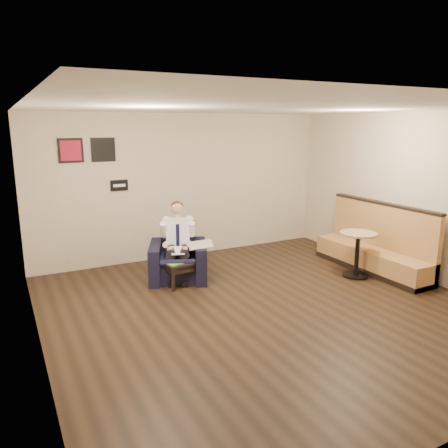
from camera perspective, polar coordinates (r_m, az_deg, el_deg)
name	(u,v)px	position (r m, az deg, el deg)	size (l,w,h in m)	color
ground	(267,308)	(6.44, 5.63, -10.83)	(6.00, 6.00, 0.00)	black
wall_back	(185,186)	(8.64, -5.12, 4.94)	(6.00, 0.02, 2.80)	beige
wall_left	(32,238)	(5.06, -23.76, -1.72)	(0.02, 6.00, 2.80)	beige
wall_right	(419,197)	(8.05, 24.08, 3.30)	(0.02, 6.00, 2.80)	beige
ceiling	(272,107)	(5.91, 6.24, 14.92)	(6.00, 6.00, 0.02)	white
seating_sign	(119,185)	(8.21, -13.53, 4.93)	(0.32, 0.02, 0.20)	black
art_print_left	(71,151)	(8.00, -19.40, 9.04)	(0.42, 0.03, 0.42)	#B51634
art_print_right	(103,150)	(8.10, -15.50, 9.34)	(0.42, 0.03, 0.42)	black
armchair	(178,253)	(7.46, -6.03, -3.76)	(0.94, 0.94, 0.91)	black
seated_man	(178,245)	(7.30, -6.07, -2.76)	(0.60, 0.89, 1.25)	white
lap_papers	(178,251)	(7.22, -6.08, -3.46)	(0.21, 0.30, 0.01)	white
newspaper	(201,245)	(7.32, -3.07, -2.69)	(0.40, 0.50, 0.01)	silver
side_table	(179,273)	(7.25, -5.91, -6.40)	(0.49, 0.49, 0.40)	black
green_folder	(178,262)	(7.16, -6.07, -4.93)	(0.40, 0.28, 0.01)	green
coffee_mug	(184,256)	(7.33, -5.23, -4.18)	(0.07, 0.07, 0.08)	white
smartphone	(177,259)	(7.32, -6.15, -4.53)	(0.12, 0.06, 0.01)	black
banquette	(373,238)	(8.25, 18.86, -1.72)	(0.56, 2.37, 1.21)	#AD7B43
cafe_table	(357,254)	(7.90, 16.98, -3.83)	(0.63, 0.63, 0.78)	tan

